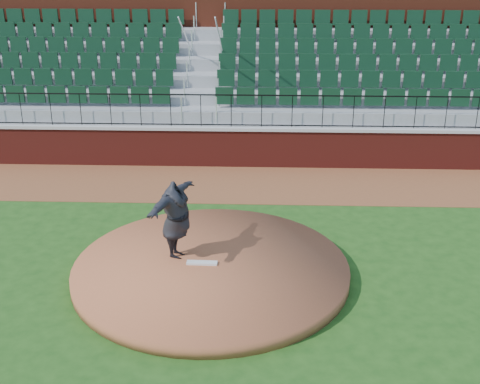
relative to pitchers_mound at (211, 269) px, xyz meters
name	(u,v)px	position (x,y,z in m)	size (l,w,h in m)	color
ground	(237,274)	(0.57, 0.05, -0.12)	(90.00, 90.00, 0.00)	#1C4513
warning_track	(245,183)	(0.57, 5.45, -0.12)	(34.00, 3.20, 0.01)	brown
field_wall	(246,148)	(0.57, 7.05, 0.47)	(34.00, 0.35, 1.20)	maroon
wall_cap	(246,128)	(0.57, 7.05, 1.12)	(34.00, 0.45, 0.10)	#B7B7B7
wall_railing	(246,111)	(0.57, 7.05, 1.67)	(34.00, 0.05, 1.00)	black
seating_stands	(249,77)	(0.57, 9.78, 2.18)	(34.00, 5.10, 4.60)	gray
concourse_wall	(250,51)	(0.57, 12.58, 2.62)	(34.00, 0.50, 5.50)	maroon
pitchers_mound	(211,269)	(0.00, 0.00, 0.00)	(5.90, 5.90, 0.25)	brown
pitching_rubber	(202,263)	(-0.20, 0.01, 0.15)	(0.66, 0.16, 0.04)	silver
pitcher	(176,220)	(-0.77, 0.34, 1.00)	(2.16, 0.59, 1.76)	black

